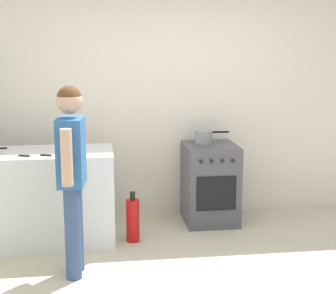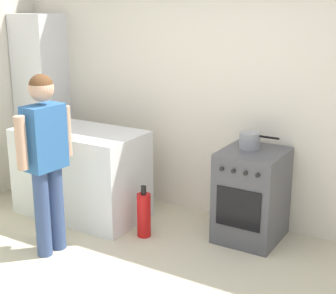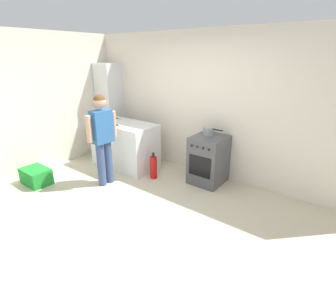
{
  "view_description": "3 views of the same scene",
  "coord_description": "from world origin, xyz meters",
  "px_view_note": "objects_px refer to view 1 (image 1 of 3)",
  "views": [
    {
      "loc": [
        -0.82,
        -3.68,
        1.87
      ],
      "look_at": [
        -0.21,
        0.81,
        0.99
      ],
      "focal_mm": 55.0,
      "sensor_mm": 36.0,
      "label": 1
    },
    {
      "loc": [
        1.96,
        -2.59,
        2.16
      ],
      "look_at": [
        -0.17,
        0.96,
        0.96
      ],
      "focal_mm": 55.0,
      "sensor_mm": 36.0,
      "label": 2
    },
    {
      "loc": [
        2.37,
        -2.25,
        2.18
      ],
      "look_at": [
        0.02,
        0.84,
        0.8
      ],
      "focal_mm": 28.0,
      "sensor_mm": 36.0,
      "label": 3
    }
  ],
  "objects_px": {
    "oven_left": "(210,183)",
    "person": "(72,166)",
    "pot": "(204,137)",
    "knife_utility": "(52,156)",
    "knife_carving": "(15,155)",
    "knife_paring": "(5,148)",
    "fire_extinguisher": "(133,220)"
  },
  "relations": [
    {
      "from": "knife_paring",
      "to": "oven_left",
      "type": "bearing_deg",
      "value": 5.27
    },
    {
      "from": "oven_left",
      "to": "knife_utility",
      "type": "distance_m",
      "value": 1.78
    },
    {
      "from": "pot",
      "to": "knife_utility",
      "type": "distance_m",
      "value": 1.68
    },
    {
      "from": "oven_left",
      "to": "knife_utility",
      "type": "height_order",
      "value": "knife_utility"
    },
    {
      "from": "knife_paring",
      "to": "fire_extinguisher",
      "type": "relative_size",
      "value": 0.42
    },
    {
      "from": "pot",
      "to": "oven_left",
      "type": "bearing_deg",
      "value": -42.36
    },
    {
      "from": "oven_left",
      "to": "knife_carving",
      "type": "bearing_deg",
      "value": -164.43
    },
    {
      "from": "knife_carving",
      "to": "knife_paring",
      "type": "distance_m",
      "value": 0.38
    },
    {
      "from": "pot",
      "to": "knife_utility",
      "type": "bearing_deg",
      "value": -156.57
    },
    {
      "from": "person",
      "to": "knife_paring",
      "type": "bearing_deg",
      "value": 125.6
    },
    {
      "from": "knife_utility",
      "to": "person",
      "type": "relative_size",
      "value": 0.15
    },
    {
      "from": "knife_carving",
      "to": "knife_utility",
      "type": "bearing_deg",
      "value": -11.96
    },
    {
      "from": "knife_carving",
      "to": "fire_extinguisher",
      "type": "xyz_separation_m",
      "value": [
        1.07,
        0.06,
        -0.69
      ]
    },
    {
      "from": "knife_utility",
      "to": "knife_carving",
      "type": "relative_size",
      "value": 0.78
    },
    {
      "from": "knife_carving",
      "to": "knife_paring",
      "type": "height_order",
      "value": "same"
    },
    {
      "from": "knife_utility",
      "to": "knife_carving",
      "type": "xyz_separation_m",
      "value": [
        -0.33,
        0.07,
        -0.0
      ]
    },
    {
      "from": "knife_paring",
      "to": "person",
      "type": "distance_m",
      "value": 1.18
    },
    {
      "from": "knife_carving",
      "to": "person",
      "type": "distance_m",
      "value": 0.82
    },
    {
      "from": "oven_left",
      "to": "person",
      "type": "height_order",
      "value": "person"
    },
    {
      "from": "pot",
      "to": "knife_carving",
      "type": "height_order",
      "value": "pot"
    },
    {
      "from": "knife_paring",
      "to": "fire_extinguisher",
      "type": "distance_m",
      "value": 1.43
    },
    {
      "from": "oven_left",
      "to": "knife_utility",
      "type": "relative_size",
      "value": 3.54
    },
    {
      "from": "fire_extinguisher",
      "to": "knife_paring",
      "type": "bearing_deg",
      "value": 166.83
    },
    {
      "from": "oven_left",
      "to": "fire_extinguisher",
      "type": "distance_m",
      "value": 1.01
    },
    {
      "from": "knife_utility",
      "to": "person",
      "type": "height_order",
      "value": "person"
    },
    {
      "from": "knife_carving",
      "to": "fire_extinguisher",
      "type": "height_order",
      "value": "knife_carving"
    },
    {
      "from": "knife_paring",
      "to": "knife_utility",
      "type": "bearing_deg",
      "value": -40.66
    },
    {
      "from": "knife_utility",
      "to": "knife_carving",
      "type": "distance_m",
      "value": 0.34
    },
    {
      "from": "person",
      "to": "knife_carving",
      "type": "bearing_deg",
      "value": 130.98
    },
    {
      "from": "oven_left",
      "to": "knife_carving",
      "type": "xyz_separation_m",
      "value": [
        -1.94,
        -0.54,
        0.48
      ]
    },
    {
      "from": "pot",
      "to": "person",
      "type": "height_order",
      "value": "person"
    },
    {
      "from": "oven_left",
      "to": "pot",
      "type": "height_order",
      "value": "pot"
    }
  ]
}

